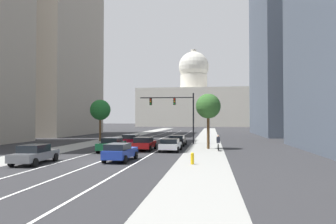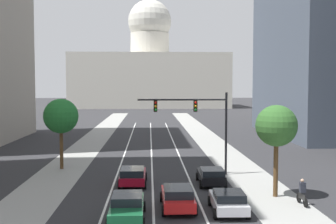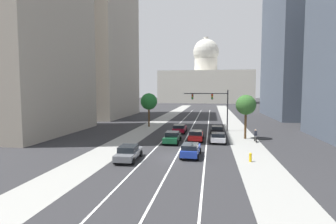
{
  "view_description": "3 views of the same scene",
  "coord_description": "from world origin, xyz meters",
  "px_view_note": "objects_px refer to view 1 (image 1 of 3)",
  "views": [
    {
      "loc": [
        8.9,
        -24.19,
        3.38
      ],
      "look_at": [
        1.96,
        25.77,
        4.61
      ],
      "focal_mm": 33.61,
      "sensor_mm": 36.0,
      "label": 1
    },
    {
      "loc": [
        -0.24,
        -16.07,
        7.75
      ],
      "look_at": [
        1.74,
        28.28,
        4.91
      ],
      "focal_mm": 45.15,
      "sensor_mm": 36.0,
      "label": 2
    },
    {
      "loc": [
        3.61,
        -26.8,
        6.94
      ],
      "look_at": [
        -2.91,
        12.73,
        3.74
      ],
      "focal_mm": 28.24,
      "sensor_mm": 36.0,
      "label": 3
    }
  ],
  "objects_px": {
    "car_black": "(178,140)",
    "fire_hydrant": "(192,158)",
    "car_crimson": "(132,139)",
    "car_blue": "(120,152)",
    "cyclist": "(218,143)",
    "car_red": "(144,143)",
    "car_gray": "(35,154)",
    "street_tree_far_right": "(208,107)",
    "car_white": "(170,145)",
    "traffic_signal_mast": "(177,108)",
    "car_green": "(112,144)",
    "street_tree_mid_left": "(100,110)",
    "capitol_building": "(194,103)"
  },
  "relations": [
    {
      "from": "car_red",
      "to": "car_crimson",
      "type": "relative_size",
      "value": 1.07
    },
    {
      "from": "car_crimson",
      "to": "cyclist",
      "type": "distance_m",
      "value": 12.63
    },
    {
      "from": "car_black",
      "to": "traffic_signal_mast",
      "type": "height_order",
      "value": "traffic_signal_mast"
    },
    {
      "from": "car_blue",
      "to": "street_tree_mid_left",
      "type": "relative_size",
      "value": 0.68
    },
    {
      "from": "car_white",
      "to": "car_red",
      "type": "distance_m",
      "value": 3.17
    },
    {
      "from": "car_white",
      "to": "cyclist",
      "type": "bearing_deg",
      "value": -73.83
    },
    {
      "from": "traffic_signal_mast",
      "to": "fire_hydrant",
      "type": "relative_size",
      "value": 8.46
    },
    {
      "from": "traffic_signal_mast",
      "to": "capitol_building",
      "type": "bearing_deg",
      "value": 92.01
    },
    {
      "from": "car_black",
      "to": "traffic_signal_mast",
      "type": "bearing_deg",
      "value": 8.91
    },
    {
      "from": "capitol_building",
      "to": "car_crimson",
      "type": "relative_size",
      "value": 12.44
    },
    {
      "from": "car_white",
      "to": "car_crimson",
      "type": "distance_m",
      "value": 9.51
    },
    {
      "from": "car_green",
      "to": "cyclist",
      "type": "height_order",
      "value": "cyclist"
    },
    {
      "from": "car_blue",
      "to": "traffic_signal_mast",
      "type": "relative_size",
      "value": 0.57
    },
    {
      "from": "car_blue",
      "to": "car_white",
      "type": "relative_size",
      "value": 1.06
    },
    {
      "from": "capitol_building",
      "to": "cyclist",
      "type": "height_order",
      "value": "capitol_building"
    },
    {
      "from": "car_blue",
      "to": "street_tree_far_right",
      "type": "xyz_separation_m",
      "value": [
        7.0,
        11.88,
        4.13
      ]
    },
    {
      "from": "capitol_building",
      "to": "car_white",
      "type": "height_order",
      "value": "capitol_building"
    },
    {
      "from": "car_red",
      "to": "car_gray",
      "type": "distance_m",
      "value": 13.07
    },
    {
      "from": "car_blue",
      "to": "fire_hydrant",
      "type": "distance_m",
      "value": 6.03
    },
    {
      "from": "car_blue",
      "to": "car_gray",
      "type": "xyz_separation_m",
      "value": [
        -6.07,
        -2.32,
        -0.02
      ]
    },
    {
      "from": "car_green",
      "to": "street_tree_far_right",
      "type": "height_order",
      "value": "street_tree_far_right"
    },
    {
      "from": "car_gray",
      "to": "street_tree_far_right",
      "type": "distance_m",
      "value": 19.74
    },
    {
      "from": "car_blue",
      "to": "car_green",
      "type": "xyz_separation_m",
      "value": [
        -3.03,
        7.19,
        -0.01
      ]
    },
    {
      "from": "car_gray",
      "to": "cyclist",
      "type": "bearing_deg",
      "value": -51.98
    },
    {
      "from": "car_white",
      "to": "car_red",
      "type": "xyz_separation_m",
      "value": [
        -3.04,
        0.9,
        0.05
      ]
    },
    {
      "from": "car_gray",
      "to": "traffic_signal_mast",
      "type": "xyz_separation_m",
      "value": [
        8.59,
        21.54,
        4.28
      ]
    },
    {
      "from": "car_crimson",
      "to": "traffic_signal_mast",
      "type": "xyz_separation_m",
      "value": [
        5.56,
        3.56,
        4.27
      ]
    },
    {
      "from": "street_tree_far_right",
      "to": "car_black",
      "type": "bearing_deg",
      "value": 137.56
    },
    {
      "from": "car_blue",
      "to": "car_green",
      "type": "height_order",
      "value": "car_green"
    },
    {
      "from": "car_blue",
      "to": "street_tree_mid_left",
      "type": "distance_m",
      "value": 24.78
    },
    {
      "from": "cyclist",
      "to": "car_red",
      "type": "bearing_deg",
      "value": 90.31
    },
    {
      "from": "car_black",
      "to": "car_crimson",
      "type": "distance_m",
      "value": 6.08
    },
    {
      "from": "car_white",
      "to": "traffic_signal_mast",
      "type": "bearing_deg",
      "value": 4.03
    },
    {
      "from": "car_crimson",
      "to": "street_tree_mid_left",
      "type": "xyz_separation_m",
      "value": [
        -6.83,
        6.7,
        4.1
      ]
    },
    {
      "from": "car_crimson",
      "to": "traffic_signal_mast",
      "type": "height_order",
      "value": "traffic_signal_mast"
    },
    {
      "from": "car_red",
      "to": "cyclist",
      "type": "xyz_separation_m",
      "value": [
        8.09,
        0.44,
        0.08
      ]
    },
    {
      "from": "car_black",
      "to": "fire_hydrant",
      "type": "relative_size",
      "value": 4.48
    },
    {
      "from": "fire_hydrant",
      "to": "street_tree_far_right",
      "type": "xyz_separation_m",
      "value": [
        1.06,
        12.88,
        4.44
      ]
    },
    {
      "from": "car_white",
      "to": "traffic_signal_mast",
      "type": "height_order",
      "value": "traffic_signal_mast"
    },
    {
      "from": "traffic_signal_mast",
      "to": "street_tree_mid_left",
      "type": "relative_size",
      "value": 1.18
    },
    {
      "from": "car_black",
      "to": "traffic_signal_mast",
      "type": "xyz_separation_m",
      "value": [
        -0.52,
        3.72,
        4.3
      ]
    },
    {
      "from": "capitol_building",
      "to": "cyclist",
      "type": "xyz_separation_m",
      "value": [
        9.61,
        -124.79,
        -11.19
      ]
    },
    {
      "from": "fire_hydrant",
      "to": "car_crimson",
      "type": "bearing_deg",
      "value": 118.3
    },
    {
      "from": "car_blue",
      "to": "car_red",
      "type": "xyz_separation_m",
      "value": [
        0.01,
        9.25,
        -0.01
      ]
    },
    {
      "from": "car_white",
      "to": "car_red",
      "type": "bearing_deg",
      "value": 74.78
    },
    {
      "from": "car_black",
      "to": "car_gray",
      "type": "distance_m",
      "value": 20.01
    },
    {
      "from": "car_blue",
      "to": "street_tree_far_right",
      "type": "height_order",
      "value": "street_tree_far_right"
    },
    {
      "from": "fire_hydrant",
      "to": "car_red",
      "type": "bearing_deg",
      "value": 120.04
    },
    {
      "from": "capitol_building",
      "to": "car_green",
      "type": "relative_size",
      "value": 11.27
    },
    {
      "from": "car_crimson",
      "to": "car_blue",
      "type": "bearing_deg",
      "value": -168.44
    }
  ]
}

